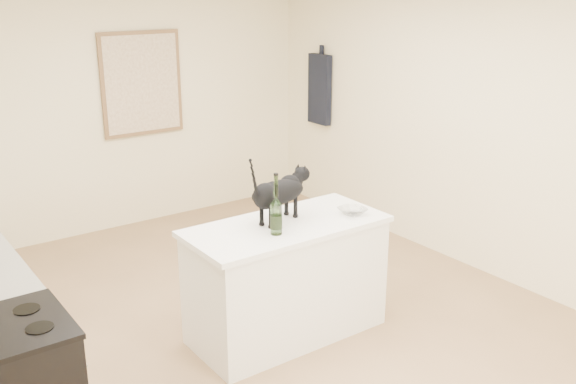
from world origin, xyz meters
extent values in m
plane|color=#9F7A54|center=(0.00, 0.00, 0.00)|extent=(5.50, 5.50, 0.00)
plane|color=beige|center=(0.00, 2.75, 1.30)|extent=(4.50, 0.00, 4.50)
plane|color=beige|center=(2.25, 0.00, 1.30)|extent=(0.00, 5.50, 5.50)
cube|color=white|center=(0.10, -0.20, 0.43)|extent=(1.44, 0.67, 0.86)
cube|color=white|center=(0.10, -0.20, 0.88)|extent=(1.50, 0.70, 0.04)
cube|color=brown|center=(0.30, 2.72, 1.55)|extent=(0.90, 0.03, 1.10)
cube|color=beige|center=(0.30, 2.70, 1.55)|extent=(0.82, 0.00, 1.02)
cube|color=black|center=(2.19, 2.05, 1.40)|extent=(0.08, 0.34, 0.80)
cylinder|color=#295020|center=(-0.08, -0.33, 1.10)|extent=(0.09, 0.09, 0.39)
imported|color=white|center=(0.62, -0.33, 0.93)|extent=(0.21, 0.21, 0.05)
camera|label=1|loc=(-2.49, -3.81, 2.59)|focal=40.49mm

